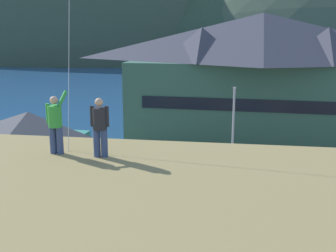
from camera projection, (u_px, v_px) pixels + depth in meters
ground_plane at (146, 236)px, 22.30m from camera, size 600.00×600.00×0.00m
parking_lot_pad at (161, 199)px, 27.10m from camera, size 40.00×20.00×0.10m
bay_water at (208, 86)px, 80.02m from camera, size 360.00×84.00×0.03m
far_hill_east_peak at (65, 61)px, 138.16m from camera, size 121.25×45.40×86.78m
far_hill_center_saddle at (334, 63)px, 130.76m from camera, size 129.16×71.21×68.50m
harbor_lodge at (261, 74)px, 40.34m from camera, size 27.04×12.17×12.30m
storage_shed_near_lot at (30, 146)px, 29.79m from camera, size 8.08×6.11×5.15m
wharf_dock at (197, 108)px, 55.71m from camera, size 3.20×14.63×0.70m
moored_boat_wharfside at (173, 103)px, 57.66m from camera, size 3.05×7.73×2.16m
moored_boat_outer_mooring at (223, 112)px, 51.56m from camera, size 2.34×6.86×2.16m
moored_boat_inner_slip at (172, 108)px, 54.13m from camera, size 2.28×5.74×2.16m
parked_car_mid_row_far at (141, 179)px, 27.85m from camera, size 4.24×2.13×1.82m
parked_car_front_row_silver at (127, 208)px, 23.32m from camera, size 4.35×2.35×1.82m
parked_car_back_row_right at (245, 223)px, 21.51m from camera, size 4.29×2.24×1.82m
parking_light_pole at (233, 125)px, 30.90m from camera, size 0.24×0.78×6.55m
person_kite_flyer at (55, 123)px, 12.26m from camera, size 0.54×0.65×1.86m
person_companion at (100, 126)px, 11.95m from camera, size 0.55×0.40×1.74m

